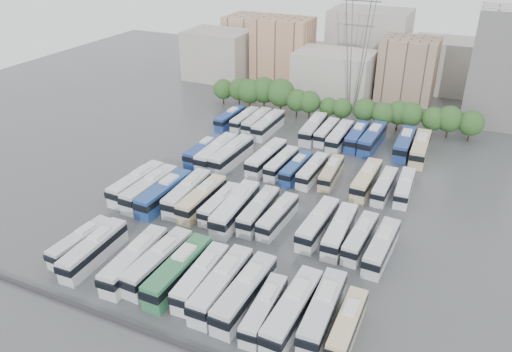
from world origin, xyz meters
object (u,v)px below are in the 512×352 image
at_px(bus_r1_s3, 187,193).
at_px(bus_r2_s12, 384,186).
at_px(bus_r1_s12, 360,237).
at_px(bus_r2_s2, 217,152).
at_px(electricity_pylon, 358,36).
at_px(bus_r0_s11, 293,310).
at_px(bus_r3_s12, 405,143).
at_px(bus_r3_s3, 268,125).
at_px(bus_r3_s10, 372,138).
at_px(bus_r3_s9, 357,136).
at_px(bus_r0_s4, 135,260).
at_px(bus_r3_s6, 313,128).
at_px(bus_r0_s1, 81,242).
at_px(bus_r1_s6, 235,208).
at_px(bus_r3_s13, 420,148).
at_px(bus_r0_s12, 323,311).
at_px(bus_r0_s10, 264,309).
at_px(bus_r1_s4, 202,198).
at_px(bus_r1_s0, 137,183).
at_px(bus_r3_s0, 230,118).
at_px(bus_r1_s2, 164,193).
at_px(bus_r1_s10, 318,223).
at_px(bus_r1_s7, 259,210).
at_px(bus_r2_s6, 282,163).
at_px(bus_r3_s8, 340,136).
at_px(bus_r1_s8, 278,216).
at_px(bus_r2_s1, 203,150).
at_px(bus_r0_s2, 94,250).
at_px(bus_r1_s5, 220,204).
at_px(bus_r2_s11, 366,179).
at_px(bus_r0_s6, 179,270).
at_px(bus_r0_s9, 245,292).
at_px(bus_r2_s3, 232,154).
at_px(bus_r1_s11, 340,231).
at_px(apartment_tower, 504,67).
at_px(bus_r1_s13, 382,247).
at_px(bus_r3_s1, 245,119).
at_px(bus_r3_s2, 257,121).
at_px(bus_r2_s5, 266,157).
at_px(bus_r3_s7, 327,132).
at_px(bus_r0_s5, 158,262).
at_px(bus_r2_s8, 312,170).

bearing_deg(bus_r1_s3, bus_r2_s12, 27.13).
relative_size(bus_r1_s12, bus_r2_s2, 0.85).
xyz_separation_m(electricity_pylon, bus_r0_s11, (12.82, -74.18, -16.62)).
height_order(bus_r2_s2, bus_r3_s12, bus_r2_s2).
xyz_separation_m(bus_r3_s3, bus_r3_s10, (23.03, 1.89, 0.08)).
bearing_deg(bus_r3_s9, bus_r1_s12, -75.06).
relative_size(bus_r0_s4, bus_r3_s10, 0.99).
height_order(bus_r2_s12, bus_r3_s6, bus_r3_s6).
xyz_separation_m(bus_r0_s1, bus_r3_s3, (6.69, 52.65, 0.26)).
height_order(bus_r1_s6, bus_r3_s13, bus_r1_s6).
bearing_deg(bus_r0_s12, bus_r0_s10, -161.74).
relative_size(bus_r1_s4, bus_r3_s10, 0.94).
bearing_deg(bus_r1_s0, bus_r3_s0, 92.58).
xyz_separation_m(bus_r1_s2, bus_r1_s10, (26.46, 2.11, -0.12)).
xyz_separation_m(bus_r1_s7, bus_r2_s6, (-3.25, 17.64, -0.12)).
distance_m(bus_r1_s6, bus_r2_s6, 18.97).
relative_size(bus_r1_s3, bus_r3_s8, 1.03).
bearing_deg(bus_r0_s1, bus_r3_s9, 67.11).
distance_m(bus_r0_s12, bus_r1_s8, 21.92).
bearing_deg(bus_r3_s12, bus_r2_s1, -152.01).
relative_size(bus_r1_s0, bus_r3_s6, 0.98).
bearing_deg(bus_r0_s2, bus_r0_s10, -3.42).
bearing_deg(bus_r3_s6, bus_r1_s5, -98.21).
bearing_deg(bus_r1_s6, bus_r3_s10, 67.92).
bearing_deg(bus_r3_s12, bus_r2_s11, -101.12).
height_order(electricity_pylon, bus_r1_s4, electricity_pylon).
bearing_deg(bus_r0_s6, bus_r2_s11, 65.88).
relative_size(bus_r0_s2, bus_r0_s11, 0.93).
xyz_separation_m(bus_r0_s9, bus_r2_s3, (-20.01, 35.16, 0.04)).
bearing_deg(bus_r1_s8, bus_r1_s11, 1.78).
bearing_deg(bus_r0_s11, apartment_tower, 78.44).
bearing_deg(bus_r3_s6, electricity_pylon, 76.53).
height_order(bus_r1_s13, bus_r3_s1, bus_r1_s13).
xyz_separation_m(bus_r0_s10, bus_r2_s6, (-13.14, 37.72, 0.05)).
bearing_deg(bus_r1_s5, bus_r3_s2, 105.48).
height_order(bus_r2_s1, bus_r3_s13, bus_r3_s13).
xyz_separation_m(bus_r1_s10, bus_r2_s1, (-29.44, 16.04, -0.11)).
relative_size(bus_r0_s1, bus_r3_s2, 0.93).
height_order(bus_r3_s1, bus_r3_s8, bus_r3_s8).
relative_size(bus_r2_s5, bus_r3_s9, 1.08).
distance_m(bus_r1_s5, bus_r3_s7, 37.25).
bearing_deg(bus_r2_s3, bus_r0_s9, -58.00).
distance_m(bus_r0_s11, bus_r3_s10, 55.22).
height_order(bus_r3_s7, bus_r3_s10, bus_r3_s10).
height_order(bus_r0_s12, bus_r2_s3, bus_r2_s3).
height_order(bus_r0_s11, bus_r1_s6, bus_r1_s6).
distance_m(bus_r0_s5, bus_r2_s8, 36.50).
height_order(bus_r1_s3, bus_r1_s10, bus_r1_s3).
xyz_separation_m(bus_r0_s11, bus_r2_s2, (-29.66, 35.23, 0.01)).
relative_size(bus_r1_s2, bus_r1_s5, 1.21).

